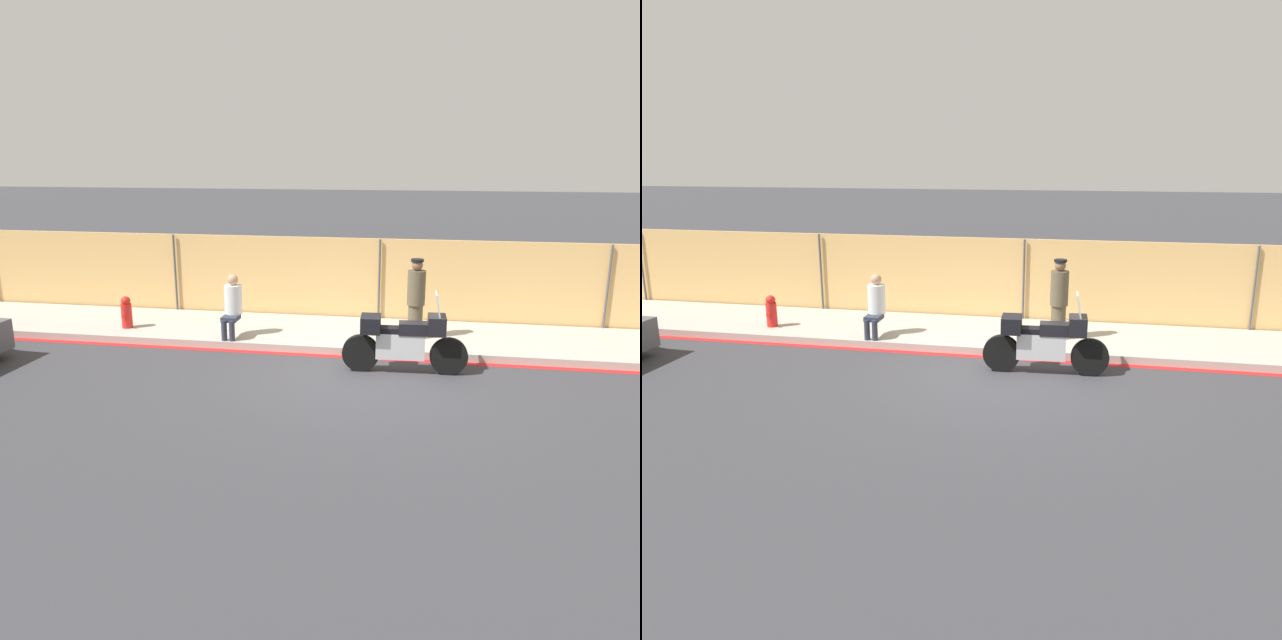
% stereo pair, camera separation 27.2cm
% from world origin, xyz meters
% --- Properties ---
extents(ground_plane, '(120.00, 120.00, 0.00)m').
position_xyz_m(ground_plane, '(0.00, 0.00, 0.00)').
color(ground_plane, '#38383D').
extents(sidewalk, '(37.32, 2.49, 0.16)m').
position_xyz_m(sidewalk, '(0.00, 2.42, 0.08)').
color(sidewalk, '#ADA89E').
rests_on(sidewalk, ground_plane).
extents(curb_paint_stripe, '(37.32, 0.18, 0.01)m').
position_xyz_m(curb_paint_stripe, '(0.00, 1.08, 0.00)').
color(curb_paint_stripe, red).
rests_on(curb_paint_stripe, ground_plane).
extents(storefront_fence, '(35.46, 0.17, 2.03)m').
position_xyz_m(storefront_fence, '(-0.00, 3.75, 1.01)').
color(storefront_fence, '#E5B26B').
rests_on(storefront_fence, ground_plane).
extents(motorcycle, '(2.31, 0.56, 1.52)m').
position_xyz_m(motorcycle, '(0.72, 0.38, 0.62)').
color(motorcycle, black).
rests_on(motorcycle, ground_plane).
extents(officer_standing, '(0.37, 0.37, 1.68)m').
position_xyz_m(officer_standing, '(0.89, 2.14, 1.02)').
color(officer_standing, brown).
rests_on(officer_standing, sidewalk).
extents(person_seated_on_curb, '(0.37, 0.68, 1.32)m').
position_xyz_m(person_seated_on_curb, '(-2.93, 1.64, 0.89)').
color(person_seated_on_curb, '#2D3342').
rests_on(person_seated_on_curb, sidewalk).
extents(fire_hydrant, '(0.24, 0.30, 0.72)m').
position_xyz_m(fire_hydrant, '(-5.47, 1.86, 0.51)').
color(fire_hydrant, red).
rests_on(fire_hydrant, sidewalk).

